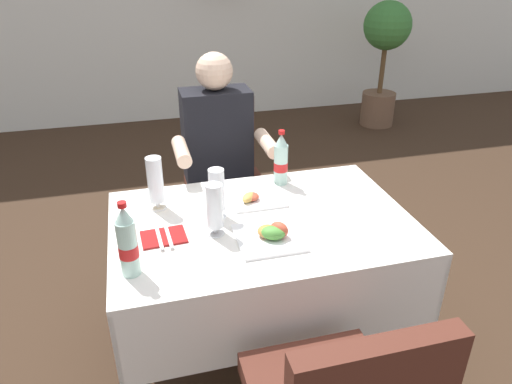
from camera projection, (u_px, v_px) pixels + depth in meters
name	position (u px, v px, depth m)	size (l,w,h in m)	color
ground_plane	(283.00, 350.00, 2.29)	(11.00, 11.00, 0.00)	#382619
main_dining_table	(262.00, 253.00, 2.04)	(1.23, 0.83, 0.72)	white
chair_far_diner_seat	(225.00, 176.00, 2.73)	(0.44, 0.50, 0.97)	#4C2319
seated_diner_far	(220.00, 159.00, 2.55)	(0.50, 0.46, 1.26)	#282D42
plate_near_camera	(271.00, 235.00, 1.82)	(0.25, 0.25, 0.07)	white
plate_far_diner	(254.00, 197.00, 2.11)	(0.23, 0.23, 0.05)	white
beer_glass_left	(156.00, 183.00, 2.00)	(0.07, 0.07, 0.23)	white
beer_glass_middle	(215.00, 209.00, 1.82)	(0.07, 0.07, 0.21)	white
beer_glass_right	(217.00, 193.00, 1.93)	(0.07, 0.07, 0.22)	white
cola_bottle_primary	(128.00, 243.00, 1.59)	(0.07, 0.07, 0.28)	silver
cola_bottle_secondary	(281.00, 161.00, 2.21)	(0.07, 0.07, 0.26)	silver
napkin_cutlery_set	(164.00, 237.00, 1.84)	(0.18, 0.19, 0.01)	maroon
potted_plant_corner	(385.00, 51.00, 4.82)	(0.47, 0.47, 1.26)	brown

